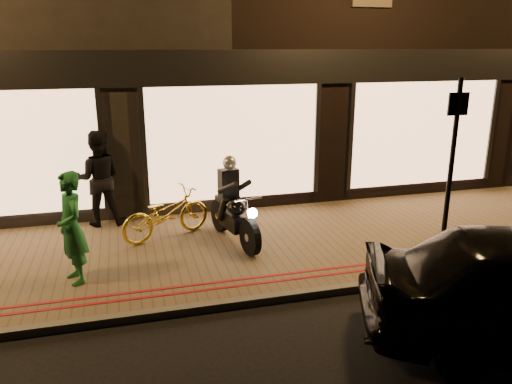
# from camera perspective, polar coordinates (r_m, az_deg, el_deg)

# --- Properties ---
(ground) EXTENTS (90.00, 90.00, 0.00)m
(ground) POSITION_cam_1_polar(r_m,az_deg,el_deg) (7.46, 4.43, -12.33)
(ground) COLOR black
(ground) RESTS_ON ground
(sidewalk) EXTENTS (50.00, 4.00, 0.12)m
(sidewalk) POSITION_cam_1_polar(r_m,az_deg,el_deg) (9.16, 0.26, -6.20)
(sidewalk) COLOR brown
(sidewalk) RESTS_ON ground
(kerb_stone) EXTENTS (50.00, 0.14, 0.12)m
(kerb_stone) POSITION_cam_1_polar(r_m,az_deg,el_deg) (7.47, 4.31, -11.75)
(kerb_stone) COLOR #59544C
(kerb_stone) RESTS_ON ground
(red_kerb_lines) EXTENTS (50.00, 0.26, 0.01)m
(red_kerb_lines) POSITION_cam_1_polar(r_m,az_deg,el_deg) (7.87, 3.10, -9.70)
(red_kerb_lines) COLOR maroon
(red_kerb_lines) RESTS_ON sidewalk
(building_row) EXTENTS (48.00, 10.11, 8.50)m
(building_row) POSITION_cam_1_polar(r_m,az_deg,el_deg) (15.32, -7.05, 18.80)
(building_row) COLOR black
(building_row) RESTS_ON ground
(motorcycle) EXTENTS (0.70, 1.92, 1.59)m
(motorcycle) POSITION_cam_1_polar(r_m,az_deg,el_deg) (9.02, -2.64, -1.99)
(motorcycle) COLOR black
(motorcycle) RESTS_ON sidewalk
(sign_post) EXTENTS (0.35, 0.08, 3.00)m
(sign_post) POSITION_cam_1_polar(r_m,az_deg,el_deg) (8.48, 21.45, 3.13)
(sign_post) COLOR black
(sign_post) RESTS_ON sidewalk
(bicycle_gold) EXTENTS (1.86, 1.27, 0.93)m
(bicycle_gold) POSITION_cam_1_polar(r_m,az_deg,el_deg) (9.40, -10.25, -2.45)
(bicycle_gold) COLOR gold
(bicycle_gold) RESTS_ON sidewalk
(person_green) EXTENTS (0.61, 0.73, 1.72)m
(person_green) POSITION_cam_1_polar(r_m,az_deg,el_deg) (7.90, -20.33, -3.88)
(person_green) COLOR #1B6730
(person_green) RESTS_ON sidewalk
(person_dark) EXTENTS (0.95, 0.75, 1.90)m
(person_dark) POSITION_cam_1_polar(r_m,az_deg,el_deg) (10.27, -17.54, 1.50)
(person_dark) COLOR black
(person_dark) RESTS_ON sidewalk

